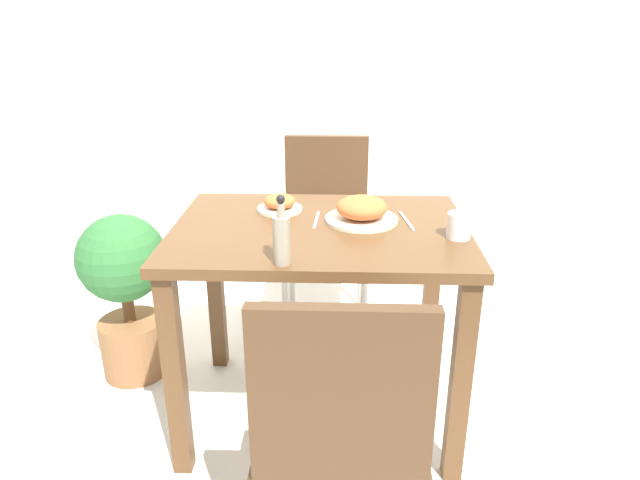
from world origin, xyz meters
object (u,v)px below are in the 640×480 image
at_px(chair_near, 340,427).
at_px(chair_far, 326,221).
at_px(potted_plant_left, 125,285).
at_px(food_plate, 362,210).
at_px(side_plate, 280,204).
at_px(drink_cup, 459,226).
at_px(sauce_bottle, 282,238).

height_order(chair_near, chair_far, same).
height_order(chair_near, potted_plant_left, chair_near).
xyz_separation_m(food_plate, side_plate, (-0.30, 0.10, -0.01)).
relative_size(chair_near, chair_far, 1.00).
xyz_separation_m(chair_near, food_plate, (0.07, 0.76, 0.30)).
bearing_deg(potted_plant_left, drink_cup, -14.59).
height_order(food_plate, potted_plant_left, food_plate).
distance_m(sauce_bottle, potted_plant_left, 0.99).
relative_size(drink_cup, potted_plant_left, 0.12).
relative_size(chair_far, side_plate, 5.44).
bearing_deg(food_plate, sauce_bottle, -122.86).
relative_size(chair_near, sauce_bottle, 4.30).
height_order(side_plate, potted_plant_left, side_plate).
height_order(side_plate, sauce_bottle, sauce_bottle).
bearing_deg(side_plate, drink_cup, -22.45).
height_order(chair_near, side_plate, chair_near).
xyz_separation_m(chair_near, sauce_bottle, (-0.17, 0.38, 0.34)).
relative_size(food_plate, potted_plant_left, 0.36).
relative_size(side_plate, drink_cup, 1.97).
distance_m(food_plate, drink_cup, 0.34).
distance_m(food_plate, potted_plant_left, 1.03).
distance_m(food_plate, sauce_bottle, 0.44).
distance_m(chair_near, chair_far, 1.46).
xyz_separation_m(side_plate, sauce_bottle, (0.06, -0.47, 0.05)).
height_order(chair_far, food_plate, chair_far).
bearing_deg(sauce_bottle, chair_far, 84.66).
bearing_deg(side_plate, sauce_bottle, -83.26).
bearing_deg(drink_cup, sauce_bottle, -157.70).
relative_size(side_plate, sauce_bottle, 0.79).
xyz_separation_m(chair_near, chair_far, (-0.07, 1.46, 0.00)).
xyz_separation_m(chair_far, side_plate, (-0.16, -0.60, 0.28)).
bearing_deg(drink_cup, side_plate, 157.55).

